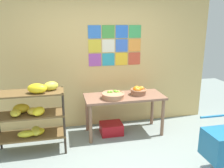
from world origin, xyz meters
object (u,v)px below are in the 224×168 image
object	(u,v)px
banana_shelf_unit	(32,113)
fruit_basket_centre	(113,95)
display_table	(124,101)
fruit_basket_back_left	(138,91)
produce_crate_under_table	(111,128)

from	to	relation	value
banana_shelf_unit	fruit_basket_centre	size ratio (longest dim) A/B	2.85
banana_shelf_unit	display_table	bearing A→B (deg)	11.87
fruit_basket_back_left	fruit_basket_centre	bearing A→B (deg)	-169.17
display_table	produce_crate_under_table	size ratio (longest dim) A/B	3.57
display_table	produce_crate_under_table	distance (m)	0.58
fruit_basket_centre	produce_crate_under_table	distance (m)	0.69
display_table	banana_shelf_unit	bearing A→B (deg)	-168.13
display_table	fruit_basket_back_left	size ratio (longest dim) A/B	4.76
banana_shelf_unit	fruit_basket_back_left	xyz separation A→B (m)	(1.83, 0.33, 0.14)
fruit_basket_back_left	produce_crate_under_table	size ratio (longest dim) A/B	0.75
banana_shelf_unit	fruit_basket_back_left	world-z (taller)	banana_shelf_unit
banana_shelf_unit	produce_crate_under_table	distance (m)	1.49
fruit_basket_centre	fruit_basket_back_left	xyz separation A→B (m)	(0.49, 0.09, 0.02)
banana_shelf_unit	fruit_basket_centre	bearing A→B (deg)	9.89
fruit_basket_centre	fruit_basket_back_left	distance (m)	0.50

